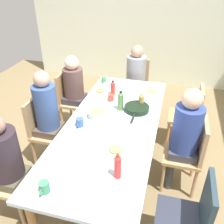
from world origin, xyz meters
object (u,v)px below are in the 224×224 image
Objects in this scene: plate_0 at (152,91)px; bottle_0 at (121,101)px; dining_table at (112,128)px; chair_0 at (3,175)px; cup_2 at (104,80)px; chair_4 at (70,98)px; chair_1 at (44,128)px; chair_6 at (190,152)px; chair_3 at (191,216)px; bottle_2 at (141,100)px; chair_5 at (136,83)px; bottle_1 at (118,166)px; person_4 at (75,87)px; cup_1 at (44,187)px; person_5 at (136,74)px; chair_2 at (190,113)px; bowl_0 at (98,113)px; person_0 at (6,161)px; cup_3 at (80,122)px; plate_2 at (116,150)px; person_6 at (185,133)px; plate_1 at (100,91)px; serving_pan at (137,108)px; cup_0 at (111,98)px; person_1 at (48,113)px; bottle_3 at (113,88)px.

bottle_0 is (0.57, -0.32, 0.10)m from plate_0.
plate_0 reaches higher than dining_table.
chair_0 reaches higher than cup_2.
bottle_0 is at bearing 60.95° from chair_4.
chair_1 is 1.00× the size of chair_6.
chair_3 is 1.46m from bottle_2.
plate_0 is at bearing 25.08° from chair_5.
bottle_1 is (1.81, 0.65, 0.08)m from cup_2.
person_4 is 1.96m from cup_1.
bottle_1 is (2.28, 0.25, 0.14)m from person_5.
cup_2 is at bearing -35.70° from chair_5.
cup_2 is 0.88m from bottle_2.
chair_2 is at bearing 119.33° from bottle_2.
bottle_0 reaches higher than bowl_0.
cup_3 is at bearing 145.86° from person_0.
chair_0 is 1.13m from plate_2.
plate_1 is (-0.70, -1.15, -0.01)m from person_6.
cup_3 reaches higher than plate_2.
person_0 is 1.58m from plate_1.
plate_2 is at bearing 4.54° from person_5.
person_5 is at bearing 131.49° from person_4.
plate_0 and plate_2 have the same top height.
bottle_2 is (-1.23, 0.00, -0.03)m from bottle_1.
chair_3 and chair_5 have the same top height.
chair_6 is (1.52, 0.88, -0.20)m from person_5.
chair_3 is 1.00× the size of chair_5.
chair_4 is (-1.64, -0.09, -0.20)m from person_0.
serving_pan is 0.41m from cup_0.
bowl_0 is at bearing 176.64° from cup_1.
person_0 is at bearing -39.06° from bottle_2.
person_6 is 4.85× the size of plate_0.
chair_0 is at bearing -47.09° from dining_table.
bottle_2 is (-0.37, 0.45, 0.04)m from bowl_0.
chair_3 is at bearing 47.09° from chair_4.
chair_4 is 1.88m from person_6.
chair_1 is 1.77m from person_5.
chair_0 is at bearing -90.00° from chair_3.
serving_pan is (-0.35, 1.01, 0.02)m from person_1.
chair_3 is 0.72m from bottle_1.
serving_pan is 0.14m from bottle_2.
person_1 reaches higher than bottle_0.
person_0 is (0.00, 0.09, 0.20)m from chair_0.
person_0 is 0.59m from cup_1.
person_5 is 5.13× the size of plate_1.
bottle_3 reaches higher than chair_4.
serving_pan is (-0.80, 0.06, 0.02)m from plate_2.
person_1 is 0.60m from bowl_0.
bottle_1 is at bearing 1.72° from serving_pan.
chair_6 is 0.71× the size of person_6.
chair_1 is at bearing -173.70° from person_0.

